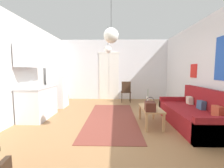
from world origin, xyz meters
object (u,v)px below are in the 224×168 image
Objects in this scene: bamboo_vase at (148,101)px; pendant_lamp_near at (111,35)px; accent_chair at (126,91)px; couch at (195,115)px; handbag at (150,106)px; refrigerator at (58,85)px; pendant_lamp_far at (108,49)px; coffee_table at (151,110)px.

bamboo_vase is 2.06m from pendant_lamp_near.
accent_chair reaches higher than bamboo_vase.
couch is 1.17m from bamboo_vase.
pendant_lamp_near is (-2.05, -0.76, 1.74)m from couch.
couch is at bearing 12.32° from handbag.
refrigerator is 2.30m from pendant_lamp_far.
bamboo_vase is 1.34× the size of handbag.
bamboo_vase is 0.46× the size of pendant_lamp_near.
pendant_lamp_near is (-0.97, -0.80, 1.63)m from coffee_table.
bamboo_vase is 0.47× the size of accent_chair.
pendant_lamp_far is (-0.71, -1.27, 1.56)m from accent_chair.
bamboo_vase is at bearing 91.98° from coffee_table.
accent_chair is at bearing 17.65° from refrigerator.
pendant_lamp_near is (-0.96, -1.09, 1.46)m from bamboo_vase.
coffee_table is (-1.08, 0.04, 0.10)m from couch.
refrigerator reaches higher than accent_chair.
bamboo_vase is at bearing 103.35° from accent_chair.
pendant_lamp_far is (1.89, -0.44, 1.23)m from refrigerator.
pendant_lamp_near is (2.06, -2.53, 1.18)m from refrigerator.
accent_chair is 2.14m from pendant_lamp_far.
coffee_table is at bearing 39.55° from pendant_lamp_near.
bamboo_vase reaches higher than handbag.
refrigerator reaches higher than couch.
coffee_table is 0.55× the size of refrigerator.
coffee_table is 3.52m from refrigerator.
refrigerator is (-3.03, 1.73, 0.46)m from coffee_table.
pendant_lamp_near is at bearing -149.93° from handbag.
accent_chair is (-0.42, 2.56, 0.12)m from coffee_table.
pendant_lamp_far reaches higher than bamboo_vase.
couch is at bearing -23.26° from refrigerator.
pendant_lamp_far reaches higher than couch.
bamboo_vase is (-1.09, 0.33, 0.28)m from couch.
pendant_lamp_near is (-0.55, -3.36, 1.51)m from accent_chair.
bamboo_vase is 2.30m from accent_chair.
couch is at bearing 20.45° from pendant_lamp_near.
accent_chair is at bearing 96.64° from handbag.
pendant_lamp_far is at bearing 138.49° from bamboo_vase.
pendant_lamp_near reaches higher than refrigerator.
coffee_table is at bearing -48.61° from pendant_lamp_far.
pendant_lamp_near is 2.09m from pendant_lamp_far.
pendant_lamp_far is at bearing 131.39° from coffee_table.
couch is at bearing -30.84° from pendant_lamp_far.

